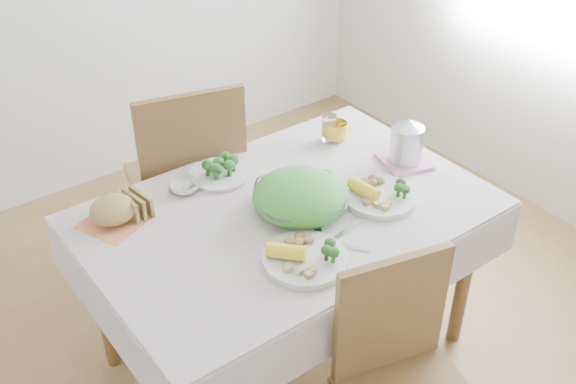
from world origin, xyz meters
TOP-DOWN VIEW (x-y plane):
  - floor at (0.00, 0.00)m, footprint 3.60×3.60m
  - dining_table at (0.00, 0.00)m, footprint 1.40×0.90m
  - tablecloth at (0.00, 0.00)m, footprint 1.50×1.00m
  - chair_far at (-0.05, 0.73)m, footprint 0.59×0.59m
  - salad_bowl at (0.03, -0.04)m, footprint 0.44×0.44m
  - dinner_plate_left at (-0.13, -0.28)m, footprint 0.38×0.38m
  - dinner_plate_right at (0.32, -0.16)m, footprint 0.36×0.36m
  - broccoli_plate at (-0.09, 0.34)m, footprint 0.29×0.29m
  - napkin at (-0.55, 0.32)m, footprint 0.27×0.27m
  - bread_loaf at (-0.55, 0.32)m, footprint 0.22×0.21m
  - fruit_bowl at (-0.25, 0.34)m, footprint 0.14×0.14m
  - yellow_mug at (0.48, 0.29)m, footprint 0.15×0.15m
  - glass_tumbler at (0.46, 0.31)m, footprint 0.08×0.08m
  - pink_tray at (0.59, -0.03)m, footprint 0.24×0.24m
  - electric_kettle at (0.59, -0.03)m, footprint 0.13×0.13m
  - fork_left at (0.02, -0.29)m, footprint 0.15×0.19m
  - fork_right at (0.01, -0.18)m, footprint 0.10×0.18m
  - knife at (0.09, -0.24)m, footprint 0.18×0.05m

SIDE VIEW (x-z plane):
  - floor at x=0.00m, z-range 0.00..0.00m
  - dining_table at x=0.00m, z-range 0.00..0.75m
  - chair_far at x=-0.05m, z-range -0.07..1.00m
  - tablecloth at x=0.00m, z-range 0.75..0.76m
  - napkin at x=-0.55m, z-range 0.76..0.77m
  - fork_left at x=0.02m, z-range 0.76..0.77m
  - fork_right at x=0.01m, z-range 0.76..0.77m
  - knife at x=0.09m, z-range 0.76..0.77m
  - pink_tray at x=0.59m, z-range 0.76..0.78m
  - broccoli_plate at x=-0.09m, z-range 0.76..0.78m
  - dinner_plate_left at x=-0.13m, z-range 0.76..0.79m
  - dinner_plate_right at x=0.32m, z-range 0.76..0.79m
  - fruit_bowl at x=-0.25m, z-range 0.76..0.80m
  - salad_bowl at x=0.03m, z-range 0.76..0.84m
  - yellow_mug at x=0.48m, z-range 0.76..0.85m
  - bread_loaf at x=-0.55m, z-range 0.77..0.87m
  - glass_tumbler at x=0.46m, z-range 0.77..0.89m
  - electric_kettle at x=0.59m, z-range 0.79..0.98m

